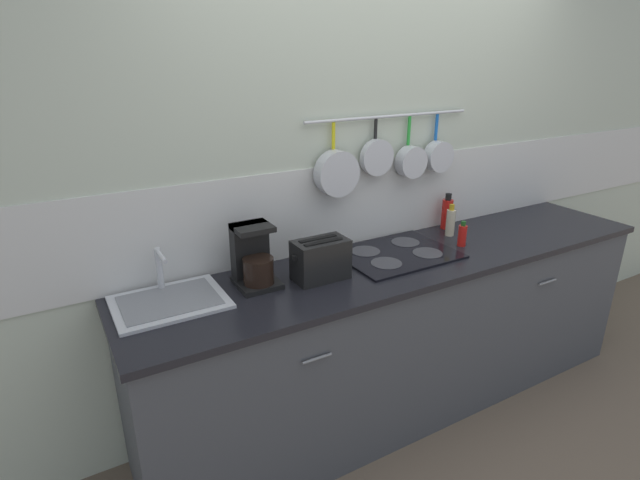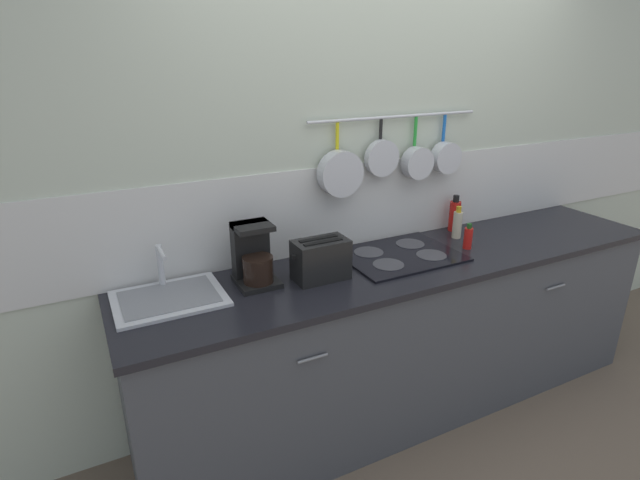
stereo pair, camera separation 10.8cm
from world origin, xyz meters
name	(u,v)px [view 2 (the right image)]	position (x,y,z in m)	size (l,w,h in m)	color
ground_plane	(404,405)	(0.00, 0.00, 0.00)	(12.00, 12.00, 0.00)	brown
wall_back	(380,180)	(0.00, 0.35, 1.28)	(7.20, 0.16, 2.60)	#B2BCA8
cabinet_base	(408,339)	(0.00, 0.00, 0.45)	(2.98, 0.61, 0.90)	#3F4247
countertop	(414,262)	(0.00, 0.00, 0.92)	(3.02, 0.63, 0.03)	black
sink_basin	(169,296)	(-1.24, 0.12, 0.95)	(0.47, 0.36, 0.21)	#B7BABF
coffee_maker	(254,258)	(-0.84, 0.12, 1.05)	(0.19, 0.21, 0.29)	black
toaster	(321,260)	(-0.55, 0.01, 1.03)	(0.28, 0.15, 0.20)	black
cooktop	(400,255)	(-0.04, 0.07, 0.94)	(0.60, 0.46, 0.01)	black
bottle_olive_oil	(468,238)	(0.35, -0.01, 1.00)	(0.05, 0.05, 0.14)	red
bottle_vinegar	(457,224)	(0.41, 0.15, 1.02)	(0.05, 0.05, 0.19)	#BFB799
bottle_hot_sauce	(455,215)	(0.48, 0.25, 1.03)	(0.07, 0.07, 0.22)	red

